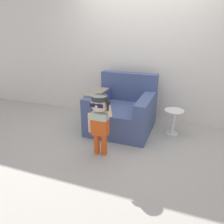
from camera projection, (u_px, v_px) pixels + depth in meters
name	position (u px, v px, depth m)	size (l,w,h in m)	color
ground_plane	(132.00, 131.00, 3.85)	(10.00, 10.00, 0.00)	#ADA89E
wall_back	(144.00, 51.00, 3.97)	(10.00, 0.05, 2.60)	silver
armchair	(122.00, 111.00, 3.83)	(1.06, 1.02, 0.94)	#475684
person_child	(100.00, 116.00, 2.95)	(0.36, 0.27, 0.87)	#E05119
side_table	(173.00, 120.00, 3.64)	(0.32, 0.32, 0.43)	white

